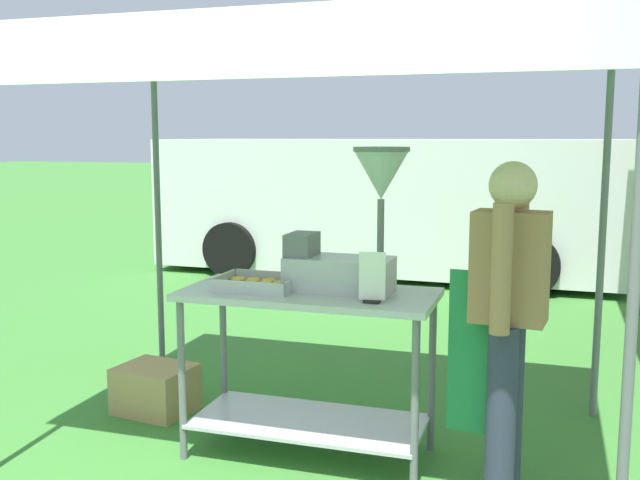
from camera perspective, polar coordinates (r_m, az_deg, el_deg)
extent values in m
plane|color=#3D7F33|center=(8.71, 8.62, -3.43)|extent=(70.00, 70.00, 0.00)
cylinder|color=slate|center=(2.92, 23.18, -5.07)|extent=(0.04, 0.04, 2.18)
cylinder|color=slate|center=(5.43, -12.50, 1.19)|extent=(0.04, 0.04, 2.18)
cylinder|color=slate|center=(4.71, 21.13, -0.18)|extent=(0.04, 0.04, 2.18)
cube|color=white|center=(3.97, -0.23, 15.06)|extent=(3.22, 2.02, 0.05)
cube|color=white|center=(3.02, -6.27, 14.64)|extent=(3.22, 0.02, 0.24)
cube|color=#B7B7BC|center=(3.88, -0.90, -4.26)|extent=(1.35, 0.62, 0.04)
cube|color=#B7B7BC|center=(4.09, -0.88, -13.95)|extent=(1.24, 0.57, 0.02)
cylinder|color=slate|center=(4.02, -10.71, -10.71)|extent=(0.04, 0.04, 0.87)
cylinder|color=slate|center=(3.62, 7.41, -12.75)|extent=(0.04, 0.04, 0.87)
cylinder|color=slate|center=(4.46, -7.53, -8.75)|extent=(0.04, 0.04, 0.87)
cylinder|color=slate|center=(4.10, 8.73, -10.26)|extent=(0.04, 0.04, 0.87)
cube|color=#B7B7BC|center=(3.94, -4.87, -3.75)|extent=(0.42, 0.33, 0.01)
cube|color=#B7B7BC|center=(3.79, -5.79, -3.68)|extent=(0.42, 0.01, 0.06)
cube|color=#B7B7BC|center=(4.08, -4.03, -2.83)|extent=(0.42, 0.01, 0.06)
cube|color=#B7B7BC|center=(4.02, -7.57, -3.05)|extent=(0.01, 0.33, 0.06)
cube|color=#B7B7BC|center=(3.86, -2.08, -3.43)|extent=(0.01, 0.33, 0.06)
torus|color=#EAB251|center=(3.91, -5.59, -3.55)|extent=(0.09, 0.09, 0.03)
torus|color=#EAB251|center=(3.82, -4.47, -3.82)|extent=(0.11, 0.11, 0.03)
torus|color=#EAB251|center=(3.95, -3.11, -3.40)|extent=(0.12, 0.12, 0.03)
torus|color=#EAB251|center=(4.08, -6.42, -3.08)|extent=(0.11, 0.11, 0.03)
torus|color=#EAB251|center=(3.91, -6.86, -3.56)|extent=(0.09, 0.09, 0.03)
torus|color=#EAB251|center=(4.01, -3.98, -3.23)|extent=(0.09, 0.09, 0.03)
torus|color=#EAB251|center=(3.92, -4.36, -3.49)|extent=(0.10, 0.10, 0.03)
torus|color=#EAB251|center=(3.88, -3.07, -3.61)|extent=(0.09, 0.09, 0.03)
torus|color=#EAB251|center=(4.04, -5.20, -3.17)|extent=(0.08, 0.08, 0.03)
cube|color=#B7B7BC|center=(3.87, 1.53, -2.67)|extent=(0.56, 0.28, 0.18)
cube|color=slate|center=(3.91, -1.42, -0.33)|extent=(0.14, 0.22, 0.12)
cylinder|color=slate|center=(3.78, 4.75, 0.82)|extent=(0.04, 0.04, 0.31)
cone|color=#B7B7BC|center=(3.76, 4.80, 5.03)|extent=(0.28, 0.28, 0.24)
cylinder|color=slate|center=(3.75, 4.82, 7.07)|extent=(0.29, 0.29, 0.02)
cube|color=black|center=(3.61, 4.07, -4.79)|extent=(0.08, 0.05, 0.02)
cube|color=white|center=(3.59, 4.09, -2.81)|extent=(0.13, 0.03, 0.24)
cylinder|color=#2D3347|center=(3.60, 13.92, -13.19)|extent=(0.14, 0.14, 0.86)
cylinder|color=#2D3347|center=(3.78, 14.48, -12.14)|extent=(0.14, 0.14, 0.86)
cube|color=#9E704C|center=(3.51, 14.59, -2.05)|extent=(0.36, 0.26, 0.52)
cube|color=#237F47|center=(3.63, 12.46, -8.64)|extent=(0.32, 0.06, 0.80)
cylinder|color=#9E704C|center=(3.29, 13.96, -2.22)|extent=(0.10, 0.10, 0.58)
cylinder|color=#9E704C|center=(3.72, 15.18, -1.10)|extent=(0.10, 0.10, 0.58)
sphere|color=#DBB28E|center=(3.46, 14.81, 4.16)|extent=(0.22, 0.22, 0.22)
cube|color=tan|center=(4.80, -12.70, -11.26)|extent=(0.50, 0.43, 0.29)
cube|color=white|center=(9.35, 5.40, 2.92)|extent=(5.75, 1.98, 1.60)
cube|color=#1E2833|center=(9.08, 19.33, 4.88)|extent=(0.12, 1.62, 0.70)
cylinder|color=black|center=(10.10, 16.42, -0.13)|extent=(0.68, 0.25, 0.68)
cylinder|color=black|center=(8.26, 15.92, -1.88)|extent=(0.68, 0.25, 0.68)
cylinder|color=black|center=(10.81, -2.70, 0.71)|extent=(0.68, 0.25, 0.68)
cylinder|color=black|center=(9.12, -6.92, -0.71)|extent=(0.68, 0.25, 0.68)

